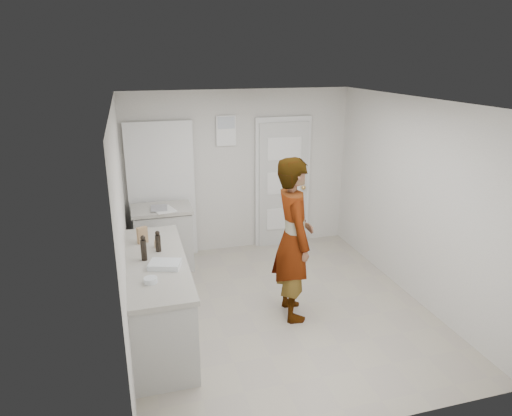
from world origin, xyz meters
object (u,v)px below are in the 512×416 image
object	(u,v)px
person	(293,239)
spice_jar	(157,244)
egg_bowl	(151,280)
baking_dish	(165,265)
oil_cruet_a	(158,242)
cake_mix_box	(142,235)
oil_cruet_b	(144,248)

from	to	relation	value
person	spice_jar	world-z (taller)	person
egg_bowl	baking_dish	bearing A→B (deg)	62.18
spice_jar	oil_cruet_a	bearing A→B (deg)	-85.23
person	cake_mix_box	xyz separation A→B (m)	(-1.67, 0.45, 0.06)
person	baking_dish	size ratio (longest dim) A/B	5.26
oil_cruet_b	egg_bowl	world-z (taller)	oil_cruet_b
oil_cruet_a	oil_cruet_b	world-z (taller)	oil_cruet_b
cake_mix_box	spice_jar	distance (m)	0.24
oil_cruet_a	spice_jar	bearing A→B (deg)	94.77
baking_dish	oil_cruet_b	bearing A→B (deg)	130.59
cake_mix_box	baking_dish	bearing A→B (deg)	-96.62
oil_cruet_b	egg_bowl	xyz separation A→B (m)	(0.03, -0.53, -0.11)
person	egg_bowl	size ratio (longest dim) A/B	14.90
oil_cruet_b	spice_jar	bearing A→B (deg)	63.63
oil_cruet_a	oil_cruet_b	distance (m)	0.25
spice_jar	oil_cruet_a	xyz separation A→B (m)	(0.01, -0.11, 0.07)
cake_mix_box	baking_dish	distance (m)	0.74
person	oil_cruet_a	bearing A→B (deg)	88.22
oil_cruet_b	egg_bowl	bearing A→B (deg)	-86.49
spice_jar	baking_dish	bearing A→B (deg)	-85.32
oil_cruet_a	oil_cruet_b	size ratio (longest dim) A/B	0.86
oil_cruet_a	baking_dish	world-z (taller)	oil_cruet_a
baking_dish	egg_bowl	distance (m)	0.34
person	egg_bowl	distance (m)	1.73
egg_bowl	cake_mix_box	bearing A→B (deg)	91.65
cake_mix_box	oil_cruet_a	world-z (taller)	oil_cruet_a
person	baking_dish	xyz separation A→B (m)	(-1.48, -0.26, -0.01)
spice_jar	oil_cruet_b	xyz separation A→B (m)	(-0.15, -0.30, 0.09)
person	egg_bowl	bearing A→B (deg)	113.26
spice_jar	baking_dish	size ratio (longest dim) A/B	0.23
baking_dish	person	bearing A→B (deg)	9.81
person	spice_jar	distance (m)	1.54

